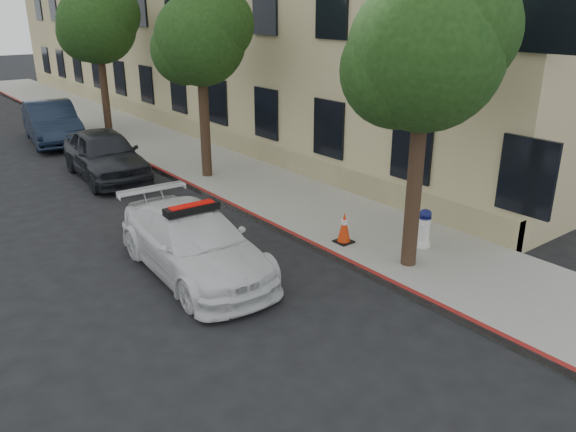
# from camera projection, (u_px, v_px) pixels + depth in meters

# --- Properties ---
(ground) EXTENTS (120.00, 120.00, 0.00)m
(ground) POSITION_uv_depth(u_px,v_px,m) (234.00, 274.00, 11.21)
(ground) COLOR black
(ground) RESTS_ON ground
(sidewalk) EXTENTS (3.20, 50.00, 0.15)m
(sidewalk) POSITION_uv_depth(u_px,v_px,m) (169.00, 150.00, 20.64)
(sidewalk) COLOR gray
(sidewalk) RESTS_ON ground
(curb_strip) EXTENTS (0.12, 50.00, 0.15)m
(curb_strip) POSITION_uv_depth(u_px,v_px,m) (129.00, 156.00, 19.76)
(curb_strip) COLOR maroon
(curb_strip) RESTS_ON ground
(building) EXTENTS (8.00, 36.00, 10.00)m
(building) POSITION_uv_depth(u_px,v_px,m) (222.00, 7.00, 25.83)
(building) COLOR tan
(building) RESTS_ON ground
(tree_near) EXTENTS (2.92, 2.82, 5.62)m
(tree_near) POSITION_uv_depth(u_px,v_px,m) (427.00, 52.00, 9.91)
(tree_near) COLOR black
(tree_near) RESTS_ON sidewalk
(tree_mid) EXTENTS (2.77, 2.64, 5.43)m
(tree_mid) POSITION_uv_depth(u_px,v_px,m) (201.00, 39.00, 15.86)
(tree_mid) COLOR black
(tree_mid) RESTS_ON sidewalk
(tree_far) EXTENTS (3.10, 3.00, 5.81)m
(tree_far) POSITION_uv_depth(u_px,v_px,m) (98.00, 24.00, 21.69)
(tree_far) COLOR black
(tree_far) RESTS_ON sidewalk
(police_car) EXTENTS (2.07, 4.57, 1.45)m
(police_car) POSITION_uv_depth(u_px,v_px,m) (194.00, 242.00, 11.09)
(police_car) COLOR white
(police_car) RESTS_ON ground
(parked_car_mid) EXTENTS (2.10, 4.53, 1.50)m
(parked_car_mid) POSITION_uv_depth(u_px,v_px,m) (105.00, 154.00, 17.26)
(parked_car_mid) COLOR black
(parked_car_mid) RESTS_ON ground
(parked_car_far) EXTENTS (2.29, 4.96, 1.57)m
(parked_car_far) POSITION_uv_depth(u_px,v_px,m) (52.00, 123.00, 21.77)
(parked_car_far) COLOR black
(parked_car_far) RESTS_ON ground
(fire_hydrant) EXTENTS (0.35, 0.32, 0.84)m
(fire_hydrant) POSITION_uv_depth(u_px,v_px,m) (424.00, 228.00, 12.03)
(fire_hydrant) COLOR white
(fire_hydrant) RESTS_ON sidewalk
(traffic_cone) EXTENTS (0.37, 0.37, 0.70)m
(traffic_cone) POSITION_uv_depth(u_px,v_px,m) (344.00, 227.00, 12.25)
(traffic_cone) COLOR black
(traffic_cone) RESTS_ON sidewalk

